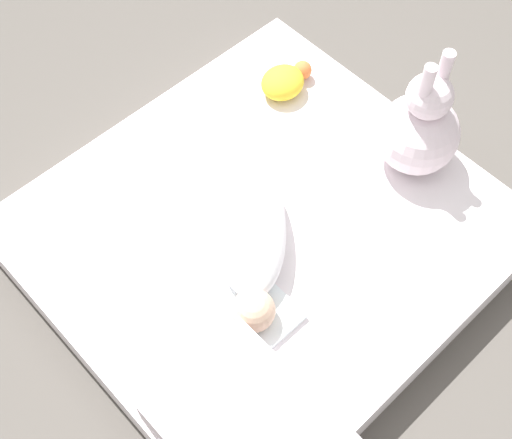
# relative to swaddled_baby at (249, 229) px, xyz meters

# --- Properties ---
(ground_plane) EXTENTS (12.00, 12.00, 0.00)m
(ground_plane) POSITION_rel_swaddled_baby_xyz_m (0.07, 0.02, -0.19)
(ground_plane) COLOR #514C47
(bed_mattress) EXTENTS (1.12, 1.05, 0.12)m
(bed_mattress) POSITION_rel_swaddled_baby_xyz_m (0.07, 0.02, -0.13)
(bed_mattress) COLOR white
(bed_mattress) RESTS_ON ground_plane
(burp_cloth) EXTENTS (0.25, 0.18, 0.02)m
(burp_cloth) POSITION_rel_swaddled_baby_xyz_m (-0.16, -0.16, -0.06)
(burp_cloth) COLOR white
(burp_cloth) RESTS_ON bed_mattress
(swaddled_baby) EXTENTS (0.41, 0.46, 0.14)m
(swaddled_baby) POSITION_rel_swaddled_baby_xyz_m (0.00, 0.00, 0.00)
(swaddled_baby) COLOR white
(swaddled_baby) RESTS_ON bed_mattress
(pillow) EXTENTS (0.30, 0.39, 0.10)m
(pillow) POSITION_rel_swaddled_baby_xyz_m (-0.33, -0.36, -0.02)
(pillow) COLOR white
(pillow) RESTS_ON bed_mattress
(bunny_plush) EXTENTS (0.22, 0.22, 0.38)m
(bunny_plush) POSITION_rel_swaddled_baby_xyz_m (0.51, -0.11, 0.07)
(bunny_plush) COLOR silver
(bunny_plush) RESTS_ON bed_mattress
(turtle_plush) EXTENTS (0.17, 0.12, 0.08)m
(turtle_plush) POSITION_rel_swaddled_baby_xyz_m (0.43, 0.31, -0.03)
(turtle_plush) COLOR yellow
(turtle_plush) RESTS_ON bed_mattress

